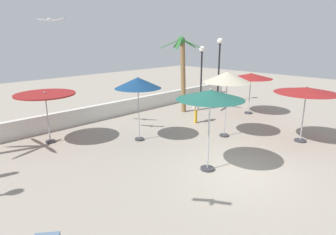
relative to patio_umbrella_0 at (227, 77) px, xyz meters
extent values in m
plane|color=#9E9384|center=(-3.09, -2.46, -2.86)|extent=(56.00, 56.00, 0.00)
cube|color=silver|center=(-3.09, 6.82, -2.42)|extent=(25.20, 0.30, 0.88)
cylinder|color=#333338|center=(0.00, 0.00, -2.82)|extent=(0.44, 0.44, 0.08)
cylinder|color=#A5A5AD|center=(0.00, 0.00, -1.52)|extent=(0.05, 0.05, 2.68)
cone|color=#B7AD93|center=(0.00, 0.00, 0.02)|extent=(2.24, 2.24, 0.50)
sphere|color=#99999E|center=(0.00, 0.00, 0.27)|extent=(0.08, 0.08, 0.08)
cylinder|color=#333338|center=(-3.54, -1.68, -2.82)|extent=(0.50, 0.50, 0.08)
cylinder|color=#A5A5AD|center=(-3.54, -1.68, -1.53)|extent=(0.05, 0.05, 2.67)
cone|color=#1E594C|center=(-3.54, -1.68, -0.08)|extent=(2.35, 2.35, 0.32)
sphere|color=#99999E|center=(-3.54, -1.68, 0.10)|extent=(0.08, 0.08, 0.08)
cylinder|color=#333338|center=(4.70, 1.38, -2.82)|extent=(0.47, 0.47, 0.08)
cylinder|color=#A5A5AD|center=(4.70, 1.38, -1.73)|extent=(0.05, 0.05, 2.26)
cone|color=maroon|center=(4.70, 1.38, -0.50)|extent=(2.59, 2.59, 0.32)
sphere|color=#99999E|center=(4.70, 1.38, -0.32)|extent=(0.08, 0.08, 0.08)
cylinder|color=#333338|center=(-3.25, 2.51, -2.82)|extent=(0.43, 0.43, 0.08)
cylinder|color=#A5A5AD|center=(-3.25, 2.51, -1.61)|extent=(0.05, 0.05, 2.50)
cone|color=navy|center=(-3.25, 2.51, -0.17)|extent=(2.09, 2.09, 0.49)
sphere|color=#99999E|center=(-3.25, 2.51, 0.08)|extent=(0.08, 0.08, 0.08)
cylinder|color=#333338|center=(1.86, -2.92, -2.82)|extent=(0.53, 0.53, 0.08)
cylinder|color=#A5A5AD|center=(1.86, -2.92, -1.70)|extent=(0.05, 0.05, 2.32)
cone|color=maroon|center=(1.86, -2.92, -0.46)|extent=(2.77, 2.77, 0.26)
sphere|color=#99999E|center=(1.86, -2.92, -0.31)|extent=(0.08, 0.08, 0.08)
cylinder|color=#333338|center=(-6.32, 5.16, -2.82)|extent=(0.43, 0.43, 0.08)
cylinder|color=#A5A5AD|center=(-6.32, 5.16, -1.73)|extent=(0.05, 0.05, 2.26)
cylinder|color=maroon|center=(-6.32, 5.16, -0.62)|extent=(2.58, 2.58, 0.06)
sphere|color=#99999E|center=(-6.32, 5.16, -0.54)|extent=(0.08, 0.08, 0.08)
cylinder|color=olive|center=(2.06, 4.55, -0.63)|extent=(0.51, 0.29, 4.46)
sphere|color=#2C6A32|center=(1.84, 4.55, 1.59)|extent=(0.47, 0.47, 0.47)
ellipsoid|color=#2C6A32|center=(2.53, 4.51, 1.38)|extent=(1.30, 0.28, 0.61)
ellipsoid|color=#2C6A32|center=(2.15, 5.17, 1.38)|extent=(0.75, 1.24, 0.61)
ellipsoid|color=#2C6A32|center=(1.31, 5.00, 1.38)|extent=(1.11, 0.99, 0.61)
ellipsoid|color=#2C6A32|center=(1.23, 4.22, 1.38)|extent=(1.22, 0.80, 0.61)
ellipsoid|color=#2C6A32|center=(2.17, 3.95, 1.38)|extent=(0.79, 1.23, 0.61)
cylinder|color=black|center=(5.59, 5.91, -2.76)|extent=(0.28, 0.28, 0.20)
cylinder|color=black|center=(5.59, 5.91, -1.07)|extent=(0.12, 0.12, 3.58)
cylinder|color=black|center=(5.59, 5.91, 0.72)|extent=(0.22, 0.22, 0.06)
sphere|color=white|center=(5.59, 5.91, 0.93)|extent=(0.43, 0.43, 0.43)
cylinder|color=black|center=(5.85, 4.56, -2.76)|extent=(0.28, 0.28, 0.20)
cylinder|color=black|center=(5.85, 4.56, -0.78)|extent=(0.12, 0.12, 4.17)
cylinder|color=black|center=(5.85, 4.56, 1.31)|extent=(0.22, 0.22, 0.06)
sphere|color=white|center=(5.85, 4.56, 1.51)|extent=(0.41, 0.41, 0.41)
cylinder|color=gold|center=(0.85, 2.45, -2.46)|extent=(0.12, 0.12, 0.81)
cylinder|color=gold|center=(0.70, 2.41, -2.46)|extent=(0.12, 0.12, 0.81)
cube|color=silver|center=(0.78, 2.43, -1.76)|extent=(0.41, 0.34, 0.57)
sphere|color=beige|center=(0.78, 2.43, -1.37)|extent=(0.22, 0.22, 0.22)
cylinder|color=beige|center=(1.01, 2.50, -1.73)|extent=(0.08, 0.08, 0.52)
cylinder|color=beige|center=(0.55, 2.36, -1.73)|extent=(0.08, 0.08, 0.52)
ellipsoid|color=white|center=(-5.77, 5.01, 2.47)|extent=(0.33, 0.27, 0.12)
sphere|color=white|center=(-5.92, 4.92, 2.50)|extent=(0.10, 0.10, 0.10)
cube|color=silver|center=(-5.60, 4.75, 2.49)|extent=(0.45, 0.60, 0.14)
cube|color=silver|center=(-5.94, 5.28, 2.49)|extent=(0.45, 0.61, 0.09)
camera|label=1|loc=(-11.45, -7.47, 1.82)|focal=31.13mm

